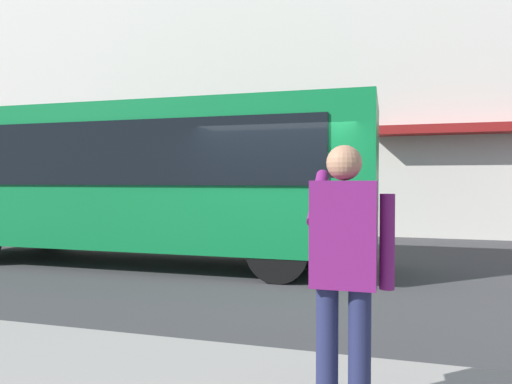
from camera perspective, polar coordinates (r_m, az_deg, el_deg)
ground_plane at (r=7.83m, az=2.95°, el=-10.57°), size 60.00×60.00×0.00m
building_facade_far at (r=15.01m, az=9.10°, el=18.32°), size 28.00×1.55×12.00m
red_bus at (r=9.49m, az=-13.80°, el=1.73°), size 9.05×2.54×3.08m
pedestrian_photographer at (r=2.98m, az=10.76°, el=-8.07°), size 0.53×0.52×1.70m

